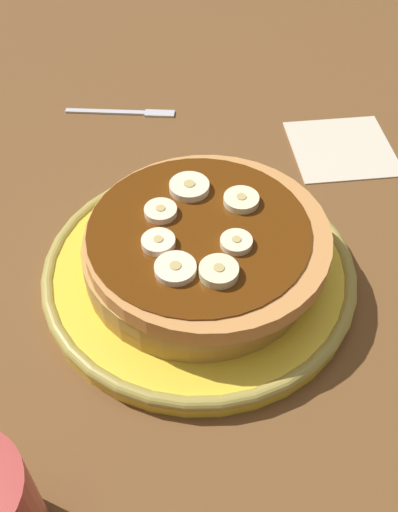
% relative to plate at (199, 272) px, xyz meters
% --- Properties ---
extents(ground_plane, '(1.40, 1.40, 0.03)m').
position_rel_plate_xyz_m(ground_plane, '(0.00, 0.00, -0.03)').
color(ground_plane, brown).
extents(plate, '(0.28, 0.28, 0.02)m').
position_rel_plate_xyz_m(plate, '(0.00, 0.00, 0.00)').
color(plate, yellow).
rests_on(plate, ground_plane).
extents(pancake_stack, '(0.21, 0.20, 0.05)m').
position_rel_plate_xyz_m(pancake_stack, '(0.00, 0.00, 0.03)').
color(pancake_stack, '#BC8A35').
rests_on(pancake_stack, plate).
extents(banana_slice_0, '(0.03, 0.03, 0.01)m').
position_rel_plate_xyz_m(banana_slice_0, '(-0.03, -0.02, 0.06)').
color(banana_slice_0, '#FEE2BE').
rests_on(banana_slice_0, pancake_stack).
extents(banana_slice_1, '(0.03, 0.03, 0.01)m').
position_rel_plate_xyz_m(banana_slice_1, '(0.03, -0.04, 0.06)').
color(banana_slice_1, '#FBE9C2').
rests_on(banana_slice_1, pancake_stack).
extents(banana_slice_2, '(0.03, 0.03, 0.01)m').
position_rel_plate_xyz_m(banana_slice_2, '(-0.01, 0.05, 0.06)').
color(banana_slice_2, '#F7EEB9').
rests_on(banana_slice_2, pancake_stack).
extents(banana_slice_3, '(0.04, 0.04, 0.01)m').
position_rel_plate_xyz_m(banana_slice_3, '(-0.05, 0.02, 0.06)').
color(banana_slice_3, '#F0E6BF').
rests_on(banana_slice_3, pancake_stack).
extents(banana_slice_4, '(0.03, 0.03, 0.01)m').
position_rel_plate_xyz_m(banana_slice_4, '(0.03, 0.02, 0.06)').
color(banana_slice_4, '#FAE3BE').
rests_on(banana_slice_4, pancake_stack).
extents(banana_slice_5, '(0.03, 0.03, 0.01)m').
position_rel_plate_xyz_m(banana_slice_5, '(0.05, -0.01, 0.06)').
color(banana_slice_5, '#F1ECB6').
rests_on(banana_slice_5, pancake_stack).
extents(banana_slice_6, '(0.03, 0.03, 0.01)m').
position_rel_plate_xyz_m(banana_slice_6, '(-0.00, -0.04, 0.06)').
color(banana_slice_6, '#FBE2C5').
rests_on(banana_slice_6, pancake_stack).
extents(napkin, '(0.14, 0.14, 0.00)m').
position_rel_plate_xyz_m(napkin, '(-0.09, 0.23, -0.01)').
color(napkin, beige).
rests_on(napkin, ground_plane).
extents(fork, '(0.08, 0.11, 0.01)m').
position_rel_plate_xyz_m(fork, '(-0.27, 0.05, -0.01)').
color(fork, silver).
rests_on(fork, ground_plane).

